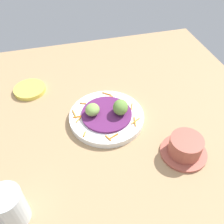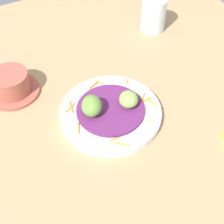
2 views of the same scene
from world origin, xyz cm
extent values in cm
cube|color=tan|center=(0.00, 0.00, 1.00)|extent=(110.00, 110.00, 2.00)
cylinder|color=white|center=(1.86, 4.49, 2.97)|extent=(23.49, 23.49, 1.95)
cylinder|color=#60235B|center=(1.86, 4.49, 4.32)|extent=(15.73, 15.73, 0.75)
cylinder|color=orange|center=(0.29, -4.91, 4.15)|extent=(1.38, 2.31, 0.40)
cylinder|color=orange|center=(-6.73, 4.81, 4.15)|extent=(2.45, 2.66, 0.40)
cylinder|color=orange|center=(-4.36, 11.41, 4.15)|extent=(2.03, 1.17, 0.40)
cylinder|color=orange|center=(5.03, 12.20, 4.15)|extent=(1.91, 0.61, 0.40)
cylinder|color=orange|center=(1.59, -4.70, 4.15)|extent=(3.21, 1.60, 0.40)
cylinder|color=orange|center=(-6.29, -1.73, 4.15)|extent=(1.19, 1.81, 0.40)
cylinder|color=orange|center=(9.69, -0.60, 4.15)|extent=(3.13, 1.94, 0.40)
cylinder|color=orange|center=(-7.22, 5.79, 4.15)|extent=(2.50, 0.51, 0.40)
cylinder|color=orange|center=(-7.85, 7.18, 4.15)|extent=(1.06, 3.73, 0.40)
cylinder|color=orange|center=(10.55, 5.83, 4.15)|extent=(1.56, 2.86, 0.40)
cylinder|color=orange|center=(9.41, -0.76, 4.15)|extent=(1.16, 3.69, 0.40)
cylinder|color=orange|center=(4.36, 14.04, 4.15)|extent=(2.94, 2.53, 0.40)
ellipsoid|color=#84A851|center=(-2.34, 5.35, 6.38)|extent=(6.12, 6.29, 3.36)
ellipsoid|color=olive|center=(6.07, 3.63, 6.93)|extent=(6.34, 6.78, 4.47)
cylinder|color=#E0CC4C|center=(-21.25, 25.03, 2.71)|extent=(11.04, 11.04, 1.43)
cylinder|color=#A85142|center=(19.35, -13.95, 2.40)|extent=(12.96, 12.96, 0.80)
cylinder|color=#A85142|center=(19.35, -13.95, 5.40)|extent=(8.97, 8.97, 5.19)
cylinder|color=silver|center=(-25.93, -20.34, 6.91)|extent=(7.25, 7.25, 9.81)
camera|label=1|loc=(-10.70, -49.35, 59.47)|focal=40.18mm
camera|label=2|loc=(25.49, 48.67, 60.60)|focal=52.86mm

